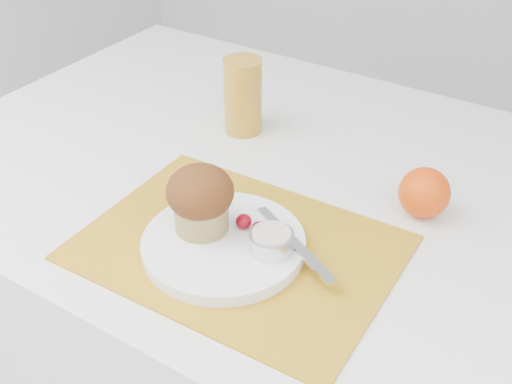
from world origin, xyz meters
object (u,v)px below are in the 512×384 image
Objects in this scene: table at (282,337)px; orange at (424,193)px; muffin at (200,198)px; plate at (224,244)px; juice_glass at (243,96)px.

table is 0.46m from orange.
muffin reaches higher than orange.
plate is at bearing -83.50° from table.
juice_glass is (-0.14, 0.08, 0.44)m from table.
table is at bearing 96.50° from plate.
table is 0.49m from muffin.
juice_glass reaches higher than muffin.
plate is (0.02, -0.21, 0.39)m from table.
table is 16.41× the size of orange.
table is 0.47m from juice_glass.
orange reaches higher than plate.
juice_glass is (-0.35, 0.07, 0.03)m from orange.
muffin is at bearing -66.83° from juice_glass.
orange reaches higher than table.
orange is at bearing 3.74° from table.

